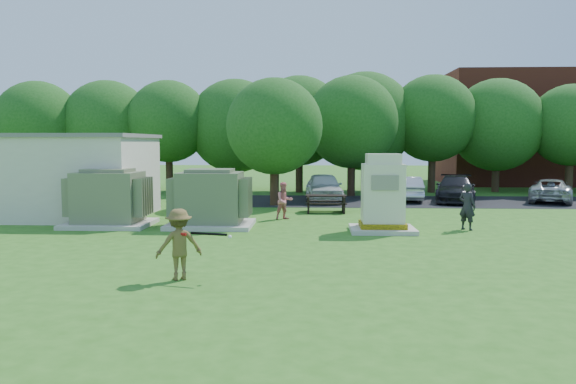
{
  "coord_description": "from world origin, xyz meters",
  "views": [
    {
      "loc": [
        0.9,
        -15.3,
        3.0
      ],
      "look_at": [
        0.0,
        4.0,
        1.3
      ],
      "focal_mm": 35.0,
      "sensor_mm": 36.0,
      "label": 1
    }
  ],
  "objects_px": {
    "transformer_right": "(211,200)",
    "picnic_table": "(326,202)",
    "transformer_left": "(109,199)",
    "car_dark": "(456,189)",
    "car_silver_a": "(407,189)",
    "car_silver_b": "(551,190)",
    "car_white": "(324,187)",
    "person_at_picnic": "(284,201)",
    "person_by_generator": "(467,206)",
    "generator_cabinet": "(383,198)",
    "batter": "(179,244)"
  },
  "relations": [
    {
      "from": "person_at_picnic",
      "to": "car_silver_a",
      "type": "relative_size",
      "value": 0.38
    },
    {
      "from": "transformer_left",
      "to": "person_by_generator",
      "type": "distance_m",
      "value": 12.67
    },
    {
      "from": "generator_cabinet",
      "to": "car_silver_a",
      "type": "distance_m",
      "value": 10.67
    },
    {
      "from": "picnic_table",
      "to": "person_at_picnic",
      "type": "bearing_deg",
      "value": -125.87
    },
    {
      "from": "transformer_left",
      "to": "car_silver_b",
      "type": "distance_m",
      "value": 21.43
    },
    {
      "from": "person_at_picnic",
      "to": "generator_cabinet",
      "type": "bearing_deg",
      "value": -67.41
    },
    {
      "from": "car_white",
      "to": "transformer_left",
      "type": "bearing_deg",
      "value": -135.86
    },
    {
      "from": "generator_cabinet",
      "to": "car_dark",
      "type": "relative_size",
      "value": 0.57
    },
    {
      "from": "transformer_left",
      "to": "car_dark",
      "type": "relative_size",
      "value": 0.65
    },
    {
      "from": "picnic_table",
      "to": "person_by_generator",
      "type": "bearing_deg",
      "value": -44.91
    },
    {
      "from": "batter",
      "to": "car_white",
      "type": "distance_m",
      "value": 17.04
    },
    {
      "from": "car_silver_a",
      "to": "car_white",
      "type": "bearing_deg",
      "value": 10.52
    },
    {
      "from": "car_silver_a",
      "to": "picnic_table",
      "type": "bearing_deg",
      "value": 52.8
    },
    {
      "from": "transformer_left",
      "to": "car_dark",
      "type": "bearing_deg",
      "value": 31.6
    },
    {
      "from": "transformer_left",
      "to": "batter",
      "type": "bearing_deg",
      "value": -60.32
    },
    {
      "from": "generator_cabinet",
      "to": "person_by_generator",
      "type": "bearing_deg",
      "value": 9.58
    },
    {
      "from": "car_dark",
      "to": "person_by_generator",
      "type": "bearing_deg",
      "value": -87.42
    },
    {
      "from": "batter",
      "to": "person_at_picnic",
      "type": "relative_size",
      "value": 1.07
    },
    {
      "from": "picnic_table",
      "to": "car_silver_a",
      "type": "bearing_deg",
      "value": 50.12
    },
    {
      "from": "car_white",
      "to": "car_silver_a",
      "type": "xyz_separation_m",
      "value": [
        4.31,
        0.59,
        -0.1
      ]
    },
    {
      "from": "batter",
      "to": "person_by_generator",
      "type": "xyz_separation_m",
      "value": [
        8.22,
        7.41,
        0.03
      ]
    },
    {
      "from": "transformer_left",
      "to": "car_dark",
      "type": "distance_m",
      "value": 17.14
    },
    {
      "from": "transformer_right",
      "to": "car_dark",
      "type": "height_order",
      "value": "transformer_right"
    },
    {
      "from": "person_at_picnic",
      "to": "car_white",
      "type": "height_order",
      "value": "same"
    },
    {
      "from": "batter",
      "to": "car_dark",
      "type": "distance_m",
      "value": 19.62
    },
    {
      "from": "person_at_picnic",
      "to": "car_silver_b",
      "type": "relative_size",
      "value": 0.35
    },
    {
      "from": "generator_cabinet",
      "to": "car_white",
      "type": "bearing_deg",
      "value": 100.49
    },
    {
      "from": "generator_cabinet",
      "to": "picnic_table",
      "type": "relative_size",
      "value": 1.51
    },
    {
      "from": "transformer_left",
      "to": "picnic_table",
      "type": "distance_m",
      "value": 9.05
    },
    {
      "from": "car_silver_a",
      "to": "car_silver_b",
      "type": "xyz_separation_m",
      "value": [
        7.19,
        -0.38,
        -0.04
      ]
    },
    {
      "from": "car_silver_a",
      "to": "car_silver_b",
      "type": "distance_m",
      "value": 7.2
    },
    {
      "from": "batter",
      "to": "car_silver_a",
      "type": "bearing_deg",
      "value": -137.81
    },
    {
      "from": "transformer_left",
      "to": "batter",
      "type": "xyz_separation_m",
      "value": [
        4.45,
        -7.8,
        -0.19
      ]
    },
    {
      "from": "transformer_right",
      "to": "car_silver_b",
      "type": "relative_size",
      "value": 0.71
    },
    {
      "from": "person_by_generator",
      "to": "person_at_picnic",
      "type": "xyz_separation_m",
      "value": [
        -6.43,
        2.4,
        -0.08
      ]
    },
    {
      "from": "transformer_left",
      "to": "car_white",
      "type": "distance_m",
      "value": 11.89
    },
    {
      "from": "person_by_generator",
      "to": "batter",
      "type": "bearing_deg",
      "value": 84.47
    },
    {
      "from": "transformer_right",
      "to": "car_white",
      "type": "bearing_deg",
      "value": 64.66
    },
    {
      "from": "transformer_right",
      "to": "picnic_table",
      "type": "height_order",
      "value": "transformer_right"
    },
    {
      "from": "batter",
      "to": "car_dark",
      "type": "xyz_separation_m",
      "value": [
        10.15,
        16.79,
        -0.12
      ]
    },
    {
      "from": "car_dark",
      "to": "car_silver_a",
      "type": "bearing_deg",
      "value": -177.46
    },
    {
      "from": "car_silver_b",
      "to": "batter",
      "type": "bearing_deg",
      "value": 71.71
    },
    {
      "from": "picnic_table",
      "to": "person_at_picnic",
      "type": "height_order",
      "value": "person_at_picnic"
    },
    {
      "from": "picnic_table",
      "to": "person_by_generator",
      "type": "distance_m",
      "value": 6.71
    },
    {
      "from": "person_at_picnic",
      "to": "transformer_left",
      "type": "bearing_deg",
      "value": 170.21
    },
    {
      "from": "transformer_left",
      "to": "person_at_picnic",
      "type": "xyz_separation_m",
      "value": [
        6.24,
        2.01,
        -0.24
      ]
    },
    {
      "from": "car_white",
      "to": "car_dark",
      "type": "relative_size",
      "value": 0.93
    },
    {
      "from": "person_at_picnic",
      "to": "car_white",
      "type": "xyz_separation_m",
      "value": [
        1.67,
        6.87,
        -0.0
      ]
    },
    {
      "from": "car_silver_b",
      "to": "person_at_picnic",
      "type": "bearing_deg",
      "value": 51.51
    },
    {
      "from": "car_silver_a",
      "to": "generator_cabinet",
      "type": "bearing_deg",
      "value": 79.13
    }
  ]
}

